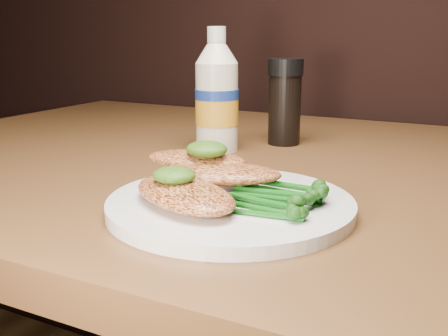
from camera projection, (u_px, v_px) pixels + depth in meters
The scene contains 9 objects.
plate at pixel (230, 205), 0.53m from camera, with size 0.24×0.24×0.01m, color white.
chicken_front at pixel (185, 194), 0.51m from camera, with size 0.14×0.07×0.02m, color #DE8046.
chicken_mid at pixel (220, 173), 0.55m from camera, with size 0.13×0.06×0.02m, color #DE8046.
chicken_back at pixel (196, 159), 0.58m from camera, with size 0.11×0.06×0.02m, color #DE8046.
pesto_front at pixel (174, 175), 0.51m from camera, with size 0.04×0.04×0.02m, color black.
pesto_back at pixel (207, 149), 0.56m from camera, with size 0.05×0.04×0.02m, color black.
broccolini_bundle at pixel (271, 195), 0.51m from camera, with size 0.12×0.09×0.02m, color #125412, non-canonical shape.
mayo_bottle at pixel (217, 90), 0.78m from camera, with size 0.06×0.06×0.18m, color #ECE6C8, non-canonical shape.
pepper_grinder at pixel (285, 102), 0.83m from camera, with size 0.05×0.05×0.13m, color black, non-canonical shape.
Camera 1 is at (0.29, 0.38, 0.92)m, focal length 42.89 mm.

